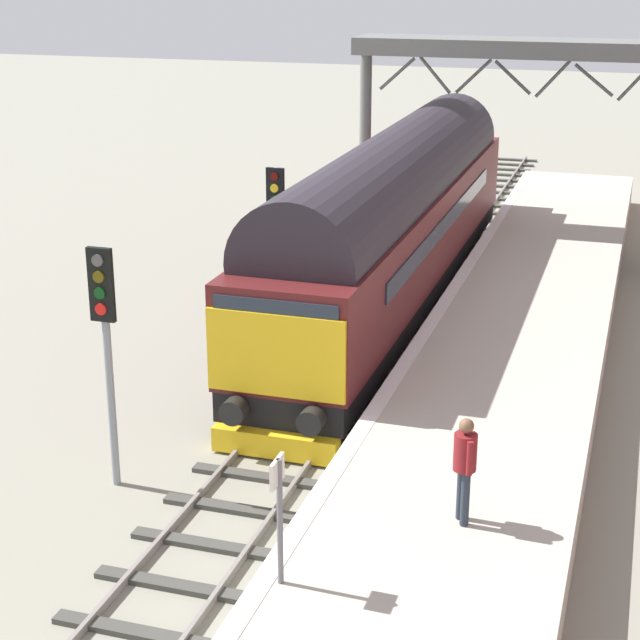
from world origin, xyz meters
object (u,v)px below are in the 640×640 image
(signal_post_near, at_px, (106,334))
(waiting_passenger, at_px, (465,461))
(diesel_locomotive, at_px, (393,219))
(platform_number_sign, at_px, (279,501))
(signal_post_mid, at_px, (276,227))

(signal_post_near, xyz_separation_m, waiting_passenger, (6.34, -1.19, -0.85))
(diesel_locomotive, height_order, signal_post_near, diesel_locomotive)
(diesel_locomotive, distance_m, signal_post_near, 11.12)
(signal_post_near, distance_m, platform_number_sign, 5.59)
(signal_post_near, bearing_deg, diesel_locomotive, 77.81)
(signal_post_near, distance_m, waiting_passenger, 6.51)
(signal_post_mid, bearing_deg, signal_post_near, -90.00)
(platform_number_sign, bearing_deg, waiting_passenger, 48.65)
(diesel_locomotive, bearing_deg, platform_number_sign, -82.17)
(diesel_locomotive, xyz_separation_m, signal_post_mid, (-2.35, -2.33, 0.17))
(diesel_locomotive, xyz_separation_m, waiting_passenger, (3.99, -12.05, -0.49))
(signal_post_near, bearing_deg, platform_number_sign, -38.89)
(signal_post_near, bearing_deg, waiting_passenger, -10.62)
(diesel_locomotive, distance_m, signal_post_mid, 3.31)
(waiting_passenger, bearing_deg, diesel_locomotive, -8.86)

